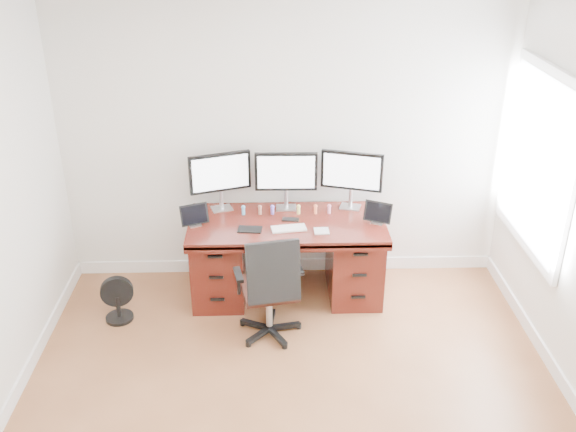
{
  "coord_description": "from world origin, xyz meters",
  "views": [
    {
      "loc": [
        -0.14,
        -3.15,
        3.23
      ],
      "look_at": [
        0.0,
        1.5,
        0.95
      ],
      "focal_mm": 40.0,
      "sensor_mm": 36.0,
      "label": 1
    }
  ],
  "objects_px": {
    "floor_fan": "(117,300)",
    "keyboard": "(289,228)",
    "monitor_center": "(286,174)",
    "office_chair": "(270,304)",
    "desk": "(287,255)"
  },
  "relations": [
    {
      "from": "desk",
      "to": "floor_fan",
      "type": "distance_m",
      "value": 1.51
    },
    {
      "from": "floor_fan",
      "to": "keyboard",
      "type": "relative_size",
      "value": 1.39
    },
    {
      "from": "keyboard",
      "to": "desk",
      "type": "bearing_deg",
      "value": 84.96
    },
    {
      "from": "desk",
      "to": "keyboard",
      "type": "xyz_separation_m",
      "value": [
        0.01,
        -0.18,
        0.36
      ]
    },
    {
      "from": "office_chair",
      "to": "floor_fan",
      "type": "height_order",
      "value": "office_chair"
    },
    {
      "from": "monitor_center",
      "to": "office_chair",
      "type": "bearing_deg",
      "value": -99.18
    },
    {
      "from": "floor_fan",
      "to": "monitor_center",
      "type": "distance_m",
      "value": 1.81
    },
    {
      "from": "office_chair",
      "to": "keyboard",
      "type": "bearing_deg",
      "value": 59.35
    },
    {
      "from": "office_chair",
      "to": "floor_fan",
      "type": "distance_m",
      "value": 1.33
    },
    {
      "from": "office_chair",
      "to": "monitor_center",
      "type": "distance_m",
      "value": 1.18
    },
    {
      "from": "desk",
      "to": "office_chair",
      "type": "bearing_deg",
      "value": -103.52
    },
    {
      "from": "monitor_center",
      "to": "floor_fan",
      "type": "bearing_deg",
      "value": -156.55
    },
    {
      "from": "floor_fan",
      "to": "keyboard",
      "type": "distance_m",
      "value": 1.58
    },
    {
      "from": "floor_fan",
      "to": "keyboard",
      "type": "height_order",
      "value": "keyboard"
    },
    {
      "from": "floor_fan",
      "to": "keyboard",
      "type": "bearing_deg",
      "value": -4.18
    }
  ]
}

